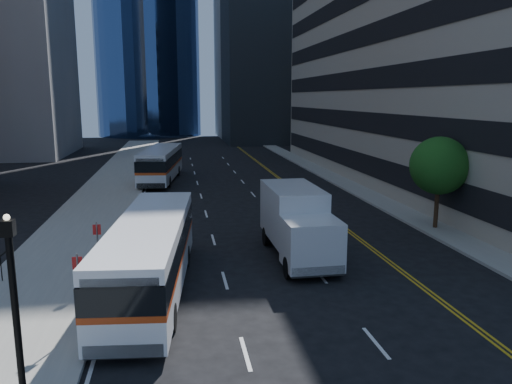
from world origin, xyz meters
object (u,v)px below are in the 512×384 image
at_px(lamp_post, 15,306).
at_px(box_truck, 297,222).
at_px(bus_front, 151,253).
at_px(street_tree, 439,166).
at_px(bus_rear, 161,163).

xyz_separation_m(lamp_post, box_truck, (9.11, 10.40, -1.03)).
bearing_deg(bus_front, box_truck, 32.03).
bearing_deg(lamp_post, bus_front, 69.88).
bearing_deg(street_tree, bus_rear, 128.36).
relative_size(bus_front, box_truck, 1.67).
height_order(street_tree, box_truck, street_tree).
relative_size(bus_front, bus_rear, 0.98).
distance_m(street_tree, bus_front, 16.94).
distance_m(lamp_post, box_truck, 13.86).
bearing_deg(box_truck, lamp_post, -131.68).
relative_size(bus_rear, box_truck, 1.71).
distance_m(bus_front, bus_rear, 26.52).
distance_m(lamp_post, bus_front, 7.74).
bearing_deg(bus_front, lamp_post, -104.49).
height_order(lamp_post, bus_front, lamp_post).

